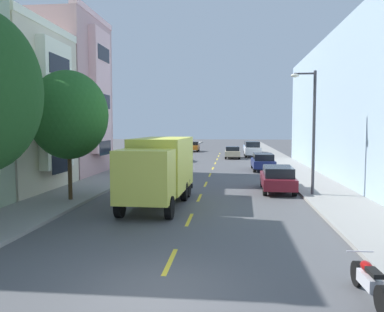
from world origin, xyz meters
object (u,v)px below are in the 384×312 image
object	(u,v)px
parked_hatchback_orange	(193,147)
moving_champagne_sedan	(233,152)
street_tree_second	(69,115)
parked_pickup_black	(160,163)
parked_sedan_teal	(177,155)
parked_suv_white	(252,149)
street_lamp	(311,123)
parked_wagon_navy	(263,161)
delivery_box_truck	(159,167)
parked_motorcycle	(369,281)
parked_wagon_burgundy	(277,178)
parked_pickup_sky	(251,148)

from	to	relation	value
parked_hatchback_orange	moving_champagne_sedan	bearing A→B (deg)	-64.15
parked_hatchback_orange	moving_champagne_sedan	xyz separation A→B (m)	(6.02, -12.43, -0.01)
street_tree_second	parked_pickup_black	world-z (taller)	street_tree_second
parked_sedan_teal	parked_suv_white	bearing A→B (deg)	42.47
street_lamp	parked_sedan_teal	distance (m)	23.26
parked_wagon_navy	moving_champagne_sedan	xyz separation A→B (m)	(-2.61, 13.06, -0.05)
parked_wagon_navy	parked_sedan_teal	world-z (taller)	parked_wagon_navy
delivery_box_truck	parked_sedan_teal	distance (m)	23.74
parked_suv_white	parked_sedan_teal	xyz separation A→B (m)	(-8.62, -7.89, -0.24)
parked_wagon_navy	parked_motorcycle	size ratio (longest dim) A/B	2.30
moving_champagne_sedan	parked_suv_white	bearing A→B (deg)	47.96
street_lamp	delivery_box_truck	world-z (taller)	street_lamp
street_tree_second	parked_hatchback_orange	bearing A→B (deg)	86.96
delivery_box_truck	parked_wagon_burgundy	size ratio (longest dim) A/B	1.54
parked_suv_white	parked_pickup_sky	size ratio (longest dim) A/B	0.90
parked_suv_white	parked_wagon_burgundy	bearing A→B (deg)	-89.80
parked_suv_white	street_lamp	bearing A→B (deg)	-86.71
street_lamp	parked_pickup_sky	size ratio (longest dim) A/B	1.24
parked_wagon_navy	moving_champagne_sedan	distance (m)	13.31
delivery_box_truck	parked_wagon_navy	world-z (taller)	delivery_box_truck
parked_sedan_teal	parked_motorcycle	world-z (taller)	parked_sedan_teal
parked_pickup_black	moving_champagne_sedan	size ratio (longest dim) A/B	1.19
street_lamp	parked_suv_white	world-z (taller)	street_lamp
parked_suv_white	street_tree_second	bearing A→B (deg)	-108.89
parked_pickup_black	parked_pickup_sky	distance (m)	25.79
parked_wagon_navy	parked_sedan_teal	size ratio (longest dim) A/B	1.05
street_tree_second	parked_pickup_black	distance (m)	13.77
delivery_box_truck	parked_motorcycle	distance (m)	11.94
street_lamp	parked_pickup_black	size ratio (longest dim) A/B	1.25
parked_hatchback_orange	parked_sedan_teal	world-z (taller)	parked_hatchback_orange
street_tree_second	moving_champagne_sedan	bearing A→B (deg)	73.95
parked_suv_white	parked_pickup_black	bearing A→B (deg)	-115.14
parked_hatchback_orange	parked_sedan_teal	distance (m)	17.54
delivery_box_truck	parked_wagon_navy	xyz separation A→B (m)	(6.20, 15.64, -1.05)
street_tree_second	moving_champagne_sedan	xyz separation A→B (m)	(8.20, 28.51, -3.64)
parked_motorcycle	street_lamp	bearing A→B (deg)	84.69
parked_wagon_navy	parked_motorcycle	xyz separation A→B (m)	(0.34, -25.52, -0.39)
street_tree_second	parked_pickup_sky	bearing A→B (deg)	73.81
street_tree_second	parked_wagon_burgundy	world-z (taller)	street_tree_second
moving_champagne_sedan	parked_motorcycle	world-z (taller)	moving_champagne_sedan
parked_pickup_sky	parked_motorcycle	bearing A→B (deg)	-89.65
parked_sedan_teal	parked_pickup_sky	bearing A→B (deg)	57.95
street_lamp	parked_pickup_black	bearing A→B (deg)	134.49
moving_champagne_sedan	parked_wagon_navy	bearing A→B (deg)	-78.71
parked_pickup_black	parked_wagon_navy	size ratio (longest dim) A/B	1.13
street_lamp	parked_wagon_navy	distance (m)	13.16
parked_suv_white	parked_wagon_burgundy	size ratio (longest dim) A/B	1.01
street_tree_second	street_lamp	xyz separation A→B (m)	(12.34, 2.78, -0.39)
parked_pickup_sky	street_lamp	bearing A→B (deg)	-87.55
parked_sedan_teal	moving_champagne_sedan	size ratio (longest dim) A/B	1.00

